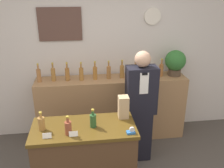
{
  "coord_description": "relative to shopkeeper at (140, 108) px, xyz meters",
  "views": [
    {
      "loc": [
        -0.29,
        -1.82,
        2.36
      ],
      "look_at": [
        0.1,
        1.14,
        1.16
      ],
      "focal_mm": 40.0,
      "sensor_mm": 36.0,
      "label": 1
    }
  ],
  "objects": [
    {
      "name": "back_wall",
      "position": [
        -0.49,
        0.87,
        0.56
      ],
      "size": [
        5.2,
        0.09,
        2.7
      ],
      "color": "silver",
      "rests_on": "ground_plane"
    },
    {
      "name": "back_shelf",
      "position": [
        -0.32,
        0.59,
        -0.28
      ],
      "size": [
        2.31,
        0.43,
        1.02
      ],
      "color": "#9E754C",
      "rests_on": "ground_plane"
    },
    {
      "name": "display_counter",
      "position": [
        -0.78,
        -0.58,
        -0.34
      ],
      "size": [
        1.14,
        0.55,
        0.91
      ],
      "color": "#4C331E",
      "rests_on": "ground_plane"
    },
    {
      "name": "shopkeeper",
      "position": [
        0.0,
        0.0,
        0.0
      ],
      "size": [
        0.4,
        0.25,
        1.59
      ],
      "color": "black",
      "rests_on": "ground_plane"
    },
    {
      "name": "potted_plant",
      "position": [
        0.68,
        0.61,
        0.45
      ],
      "size": [
        0.32,
        0.32,
        0.4
      ],
      "color": "#4C3D2D",
      "rests_on": "back_shelf"
    },
    {
      "name": "paper_bag",
      "position": [
        -0.31,
        -0.42,
        0.25
      ],
      "size": [
        0.12,
        0.12,
        0.26
      ],
      "color": "tan",
      "rests_on": "display_counter"
    },
    {
      "name": "tape_dispenser",
      "position": [
        -0.29,
        -0.77,
        0.14
      ],
      "size": [
        0.09,
        0.06,
        0.07
      ],
      "color": "#2D66A8",
      "rests_on": "display_counter"
    },
    {
      "name": "price_card_left",
      "position": [
        -1.15,
        -0.75,
        0.15
      ],
      "size": [
        0.09,
        0.02,
        0.06
      ],
      "color": "white",
      "rests_on": "display_counter"
    },
    {
      "name": "price_card_right",
      "position": [
        -0.89,
        -0.75,
        0.15
      ],
      "size": [
        0.09,
        0.02,
        0.06
      ],
      "color": "white",
      "rests_on": "display_counter"
    },
    {
      "name": "counter_bottle_0",
      "position": [
        -1.22,
        -0.58,
        0.2
      ],
      "size": [
        0.07,
        0.07,
        0.21
      ],
      "color": "#A1733A",
      "rests_on": "display_counter"
    },
    {
      "name": "counter_bottle_1",
      "position": [
        -0.94,
        -0.7,
        0.2
      ],
      "size": [
        0.07,
        0.07,
        0.21
      ],
      "color": "brown",
      "rests_on": "display_counter"
    },
    {
      "name": "counter_bottle_2",
      "position": [
        -0.67,
        -0.59,
        0.2
      ],
      "size": [
        0.07,
        0.07,
        0.21
      ],
      "color": "#2A542A",
      "rests_on": "display_counter"
    },
    {
      "name": "shelf_bottle_0",
      "position": [
        -1.39,
        0.59,
        0.33
      ],
      "size": [
        0.06,
        0.06,
        0.28
      ],
      "color": "#A56D3E",
      "rests_on": "back_shelf"
    },
    {
      "name": "shelf_bottle_1",
      "position": [
        -1.19,
        0.61,
        0.33
      ],
      "size": [
        0.06,
        0.06,
        0.28
      ],
      "color": "#9F6F36",
      "rests_on": "back_shelf"
    },
    {
      "name": "shelf_bottle_2",
      "position": [
        -0.98,
        0.6,
        0.33
      ],
      "size": [
        0.06,
        0.06,
        0.28
      ],
      "color": "#9E6831",
      "rests_on": "back_shelf"
    },
    {
      "name": "shelf_bottle_3",
      "position": [
        -0.78,
        0.58,
        0.33
      ],
      "size": [
        0.06,
        0.06,
        0.28
      ],
      "color": "#A47034",
      "rests_on": "back_shelf"
    },
    {
      "name": "shelf_bottle_4",
      "position": [
        -0.57,
        0.6,
        0.33
      ],
      "size": [
        0.06,
        0.06,
        0.28
      ],
      "color": "#A56C30",
      "rests_on": "back_shelf"
    },
    {
      "name": "shelf_bottle_5",
      "position": [
        -0.36,
        0.59,
        0.33
      ],
      "size": [
        0.06,
        0.06,
        0.28
      ],
      "color": "#9E6A39",
      "rests_on": "back_shelf"
    },
    {
      "name": "shelf_bottle_6",
      "position": [
        -0.16,
        0.61,
        0.33
      ],
      "size": [
        0.06,
        0.06,
        0.28
      ],
      "color": "#A07035",
      "rests_on": "back_shelf"
    },
    {
      "name": "shelf_bottle_7",
      "position": [
        0.05,
        0.6,
        0.33
      ],
      "size": [
        0.06,
        0.06,
        0.28
      ],
      "color": "#9E6B3A",
      "rests_on": "back_shelf"
    },
    {
      "name": "shelf_bottle_8",
      "position": [
        0.25,
        0.58,
        0.33
      ],
      "size": [
        0.06,
        0.06,
        0.28
      ],
      "color": "#9C6736",
      "rests_on": "back_shelf"
    },
    {
      "name": "shelf_bottle_9",
      "position": [
        0.46,
        0.6,
        0.33
      ],
      "size": [
        0.06,
        0.06,
        0.28
      ],
      "color": "#9E6333",
      "rests_on": "back_shelf"
    }
  ]
}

